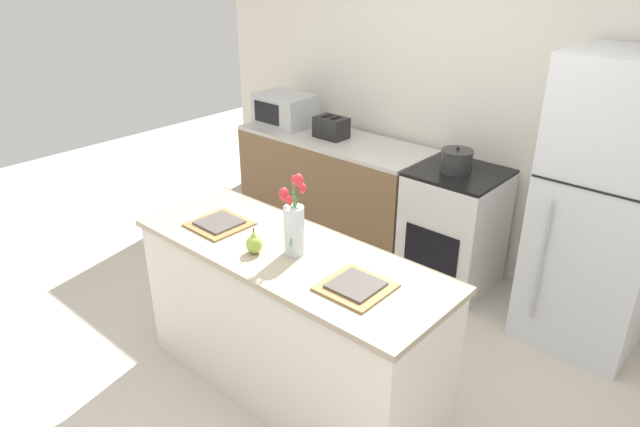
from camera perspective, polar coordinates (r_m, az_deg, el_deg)
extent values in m
plane|color=beige|center=(3.47, -2.87, -16.74)|extent=(10.00, 10.00, 0.00)
cube|color=silver|center=(4.34, 15.89, 11.38)|extent=(5.20, 0.08, 2.70)
cube|color=silver|center=(3.20, -3.04, -10.99)|extent=(1.76, 0.62, 0.86)
cube|color=tan|center=(2.96, -3.24, -3.95)|extent=(1.80, 0.66, 0.03)
cube|color=brown|center=(4.86, 1.28, 2.38)|extent=(1.68, 0.60, 0.87)
cube|color=beige|center=(4.70, 1.33, 7.44)|extent=(1.68, 0.60, 0.03)
cube|color=silver|center=(4.27, 13.20, -1.67)|extent=(0.60, 0.60, 0.88)
cube|color=black|center=(4.09, 13.81, 3.97)|extent=(0.60, 0.60, 0.02)
cube|color=black|center=(4.04, 11.02, -3.55)|extent=(0.42, 0.01, 0.29)
cube|color=silver|center=(3.78, 26.46, 0.48)|extent=(0.68, 0.64, 1.81)
cube|color=black|center=(3.40, 25.55, 2.12)|extent=(0.67, 0.01, 0.01)
cylinder|color=#B2B5B7|center=(3.64, 21.24, -4.49)|extent=(0.02, 0.02, 0.79)
cylinder|color=silver|center=(2.86, -2.58, -1.70)|extent=(0.10, 0.10, 0.26)
cylinder|color=#4C9342|center=(2.80, -2.38, -0.04)|extent=(0.05, 0.01, 0.32)
ellipsoid|color=red|center=(2.72, -2.16, 3.33)|extent=(0.04, 0.04, 0.07)
cylinder|color=#4C9342|center=(2.83, -2.47, -0.38)|extent=(0.02, 0.10, 0.25)
ellipsoid|color=red|center=(2.80, -1.74, 2.54)|extent=(0.03, 0.03, 0.05)
cylinder|color=#4C9342|center=(2.84, -2.59, 0.02)|extent=(0.08, 0.09, 0.28)
ellipsoid|color=red|center=(2.83, -2.59, 3.37)|extent=(0.03, 0.03, 0.05)
cylinder|color=#4C9342|center=(2.83, -2.86, -0.67)|extent=(0.06, 0.06, 0.24)
ellipsoid|color=red|center=(2.77, -3.64, 1.92)|extent=(0.05, 0.05, 0.07)
cylinder|color=#4C9342|center=(2.81, -2.72, -0.79)|extent=(0.05, 0.09, 0.23)
ellipsoid|color=red|center=(2.72, -3.08, 1.31)|extent=(0.03, 0.03, 0.05)
ellipsoid|color=#9EBC47|center=(2.91, -6.59, -3.07)|extent=(0.08, 0.08, 0.10)
cone|color=#9EBC47|center=(2.89, -6.65, -2.11)|extent=(0.05, 0.05, 0.04)
cylinder|color=brown|center=(2.88, -6.67, -1.66)|extent=(0.01, 0.01, 0.02)
cube|color=olive|center=(3.24, -10.03, -1.07)|extent=(0.30, 0.30, 0.01)
cube|color=#514C47|center=(3.24, -10.04, -0.88)|extent=(0.22, 0.22, 0.01)
cube|color=olive|center=(2.63, 3.59, -7.36)|extent=(0.30, 0.30, 0.01)
cube|color=#514C47|center=(2.63, 3.60, -7.13)|extent=(0.22, 0.22, 0.01)
cube|color=black|center=(4.67, 1.13, 8.60)|extent=(0.26, 0.18, 0.17)
cube|color=black|center=(4.67, 0.71, 9.70)|extent=(0.05, 0.11, 0.01)
cube|color=black|center=(4.62, 1.57, 9.50)|extent=(0.05, 0.11, 0.01)
cube|color=black|center=(4.75, -0.16, 9.21)|extent=(0.02, 0.02, 0.02)
cylinder|color=#2D2D2D|center=(4.05, 13.49, 5.06)|extent=(0.22, 0.22, 0.14)
cylinder|color=#2D2D2D|center=(4.03, 13.60, 6.08)|extent=(0.22, 0.22, 0.01)
sphere|color=black|center=(4.02, 13.63, 6.34)|extent=(0.02, 0.02, 0.02)
cube|color=#B7BABC|center=(5.02, -3.48, 10.33)|extent=(0.48, 0.36, 0.27)
cube|color=black|center=(4.92, -5.38, 9.98)|extent=(0.29, 0.01, 0.18)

